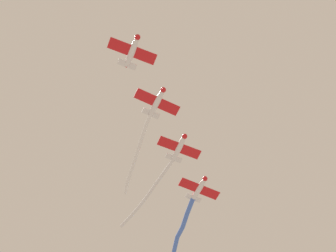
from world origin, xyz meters
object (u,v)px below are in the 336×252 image
Objects in this scene: airplane_left_wing at (157,102)px; airplane_slot at (199,189)px; airplane_lead at (132,51)px; airplane_right_wing at (179,147)px.

airplane_left_wing is 1.00× the size of airplane_slot.
airplane_lead is 19.39m from airplane_right_wing.
airplane_lead is 9.70m from airplane_left_wing.
airplane_left_wing is 0.99× the size of airplane_right_wing.
airplane_right_wing is at bearing 130.87° from airplane_left_wing.
airplane_right_wing is (-17.72, 7.85, 0.50)m from airplane_lead.
airplane_slot is (-17.72, 7.84, 0.50)m from airplane_left_wing.
airplane_left_wing is (-8.86, 3.93, 0.25)m from airplane_lead.
airplane_lead is at bearing -49.19° from airplane_left_wing.
airplane_right_wing is at bearing 134.96° from airplane_lead.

